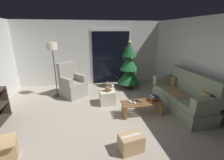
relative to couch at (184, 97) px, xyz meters
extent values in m
plane|color=#9E9384|center=(-2.32, -0.23, -0.40)|extent=(7.00, 7.00, 0.00)
cube|color=silver|center=(-2.32, 2.83, 0.85)|extent=(5.72, 0.12, 2.50)
cube|color=silver|center=(0.54, -0.23, 0.85)|extent=(0.12, 6.00, 2.50)
cube|color=silver|center=(-1.53, 2.75, 0.70)|extent=(1.60, 0.02, 2.20)
cube|color=black|center=(-1.53, 2.74, 0.65)|extent=(1.50, 0.02, 2.10)
cube|color=gray|center=(-0.07, 0.00, -0.23)|extent=(0.81, 1.92, 0.34)
cube|color=gray|center=(-0.07, -0.62, 0.01)|extent=(0.70, 0.62, 0.14)
cube|color=gray|center=(-0.09, 0.00, 0.01)|extent=(0.70, 0.62, 0.14)
cube|color=gray|center=(-0.10, 0.62, 0.01)|extent=(0.70, 0.62, 0.14)
cube|color=gray|center=(0.23, 0.00, 0.38)|extent=(0.25, 1.90, 0.60)
cube|color=gray|center=(-0.04, -0.87, 0.22)|extent=(0.77, 0.22, 0.28)
cube|color=gray|center=(-0.09, 0.87, 0.22)|extent=(0.77, 0.22, 0.28)
cube|color=#997F51|center=(-0.11, 0.24, 0.09)|extent=(0.62, 0.92, 0.02)
cube|color=#997F51|center=(0.11, -0.70, 0.22)|extent=(0.13, 0.32, 0.28)
cube|color=#997F51|center=(0.07, 0.70, 0.22)|extent=(0.13, 0.32, 0.28)
cube|color=olive|center=(-1.21, -0.21, -0.05)|extent=(1.10, 0.05, 0.04)
cube|color=olive|center=(-1.21, -0.13, -0.05)|extent=(1.10, 0.05, 0.04)
cube|color=olive|center=(-1.21, -0.04, -0.05)|extent=(1.10, 0.05, 0.04)
cube|color=olive|center=(-1.21, 0.05, -0.05)|extent=(1.10, 0.05, 0.04)
cube|color=olive|center=(-1.21, 0.14, -0.05)|extent=(1.10, 0.05, 0.04)
cube|color=olive|center=(-1.70, -0.04, -0.23)|extent=(0.05, 0.36, 0.33)
cube|color=olive|center=(-0.72, -0.04, -0.23)|extent=(0.05, 0.36, 0.33)
cube|color=#333338|center=(-1.29, -0.02, -0.02)|extent=(0.10, 0.16, 0.02)
cube|color=silver|center=(-1.51, 0.01, -0.02)|extent=(0.10, 0.16, 0.02)
cube|color=#ADADB2|center=(-1.43, -0.07, -0.02)|extent=(0.07, 0.16, 0.02)
cube|color=black|center=(-1.38, 0.05, -0.02)|extent=(0.16, 0.08, 0.02)
cube|color=#A32D28|center=(-0.89, 0.00, -0.02)|extent=(0.23, 0.19, 0.03)
cube|color=#A32D28|center=(-0.88, -0.01, 0.02)|extent=(0.25, 0.18, 0.04)
cube|color=#337042|center=(-0.90, -0.03, 0.06)|extent=(0.21, 0.19, 0.04)
cube|color=#6B3D7A|center=(-0.88, -0.01, 0.10)|extent=(0.23, 0.20, 0.04)
cube|color=black|center=(-0.90, -0.02, 0.12)|extent=(0.10, 0.16, 0.01)
cylinder|color=#4C1E19|center=(-0.98, 1.98, -0.35)|extent=(0.36, 0.36, 0.10)
cylinder|color=brown|center=(-0.98, 1.98, -0.24)|extent=(0.08, 0.08, 0.12)
cone|color=#195628|center=(-0.98, 1.98, 0.10)|extent=(0.89, 0.89, 0.55)
cone|color=#195628|center=(-0.98, 1.98, 0.60)|extent=(0.70, 0.70, 0.55)
cone|color=#195628|center=(-0.98, 1.98, 1.10)|extent=(0.52, 0.52, 0.55)
sphere|color=#B233A5|center=(-1.37, 2.13, -0.01)|extent=(0.06, 0.06, 0.06)
sphere|color=white|center=(-0.81, 1.67, 0.25)|extent=(0.06, 0.06, 0.06)
sphere|color=gold|center=(-0.84, 1.87, 0.96)|extent=(0.06, 0.06, 0.06)
sphere|color=white|center=(-0.71, 2.25, 0.14)|extent=(0.06, 0.06, 0.06)
sphere|color=red|center=(-0.83, 1.90, 0.99)|extent=(0.06, 0.06, 0.06)
sphere|color=#B233A5|center=(-1.20, 1.91, 0.75)|extent=(0.06, 0.06, 0.06)
sphere|color=red|center=(-1.12, 2.01, 1.12)|extent=(0.06, 0.06, 0.06)
sphere|color=blue|center=(-1.08, 1.86, 1.09)|extent=(0.06, 0.06, 0.06)
cone|color=#EAD14C|center=(-0.98, 1.98, 1.39)|extent=(0.14, 0.14, 0.12)
cube|color=gray|center=(-3.02, 1.57, -0.24)|extent=(0.95, 0.95, 0.31)
cube|color=gray|center=(-3.02, 1.57, 0.00)|extent=(0.95, 0.95, 0.18)
cube|color=gray|center=(-3.19, 1.78, 0.41)|extent=(0.63, 0.55, 0.64)
cube|color=gray|center=(-2.79, 1.72, 0.20)|extent=(0.47, 0.54, 0.22)
cube|color=gray|center=(-3.23, 1.38, 0.20)|extent=(0.47, 0.54, 0.22)
cylinder|color=#2D2D30|center=(-3.57, 1.67, -0.39)|extent=(0.28, 0.28, 0.02)
cylinder|color=#2D2D30|center=(-3.57, 1.67, 0.40)|extent=(0.03, 0.03, 1.55)
cylinder|color=beige|center=(-3.57, 1.67, 1.27)|extent=(0.32, 0.32, 0.22)
cube|color=#382D23|center=(-4.82, 0.64, 0.00)|extent=(0.40, 0.04, 0.79)
cube|color=beige|center=(-2.01, 0.78, -0.19)|extent=(0.44, 0.44, 0.41)
cylinder|color=brown|center=(-1.93, 0.77, 0.05)|extent=(0.12, 0.12, 0.06)
cylinder|color=brown|center=(-2.00, 0.70, 0.05)|extent=(0.12, 0.12, 0.06)
sphere|color=brown|center=(-2.01, 0.78, 0.11)|extent=(0.15, 0.15, 0.15)
sphere|color=brown|center=(-2.01, 0.78, 0.23)|extent=(0.11, 0.11, 0.11)
sphere|color=#A37A51|center=(-1.97, 0.75, 0.22)|extent=(0.04, 0.04, 0.04)
sphere|color=brown|center=(-1.98, 0.81, 0.28)|extent=(0.04, 0.04, 0.04)
sphere|color=brown|center=(-2.03, 0.75, 0.28)|extent=(0.04, 0.04, 0.04)
sphere|color=brown|center=(-1.94, 0.82, 0.12)|extent=(0.06, 0.06, 0.06)
sphere|color=brown|center=(-2.04, 0.72, 0.12)|extent=(0.06, 0.06, 0.06)
cylinder|color=beige|center=(-1.63, 1.65, -0.37)|extent=(0.08, 0.12, 0.06)
cylinder|color=beige|center=(-1.72, 1.66, -0.37)|extent=(0.08, 0.12, 0.06)
sphere|color=beige|center=(-1.67, 1.71, -0.30)|extent=(0.15, 0.15, 0.15)
sphere|color=beige|center=(-1.67, 1.71, -0.18)|extent=(0.11, 0.11, 0.11)
sphere|color=#F4E5C1|center=(-1.67, 1.66, -0.19)|extent=(0.04, 0.04, 0.04)
sphere|color=beige|center=(-1.63, 1.71, -0.13)|extent=(0.04, 0.04, 0.04)
sphere|color=beige|center=(-1.70, 1.72, -0.13)|extent=(0.04, 0.04, 0.04)
sphere|color=beige|center=(-1.60, 1.68, -0.29)|extent=(0.06, 0.06, 0.06)
sphere|color=beige|center=(-1.74, 1.70, -0.29)|extent=(0.06, 0.06, 0.06)
cube|color=tan|center=(-4.09, -0.98, -0.25)|extent=(0.42, 0.35, 0.30)
cube|color=tan|center=(-4.13, -0.81, -0.08)|extent=(0.35, 0.17, 0.06)
cube|color=tan|center=(-4.04, -1.15, -0.08)|extent=(0.35, 0.17, 0.06)
cube|color=tan|center=(-1.89, -1.22, -0.24)|extent=(0.48, 0.37, 0.32)
cube|color=beige|center=(-1.89, -1.22, -0.07)|extent=(0.40, 0.13, 0.00)
camera|label=1|loc=(-2.68, -3.49, 1.75)|focal=24.96mm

